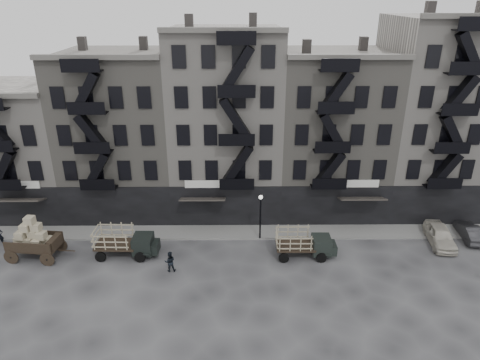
{
  "coord_description": "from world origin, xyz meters",
  "views": [
    {
      "loc": [
        0.99,
        -29.59,
        19.71
      ],
      "look_at": [
        1.27,
        4.0,
        5.07
      ],
      "focal_mm": 32.0,
      "sensor_mm": 36.0,
      "label": 1
    }
  ],
  "objects_px": {
    "wagon": "(31,236)",
    "car_far": "(470,232)",
    "pedestrian_mid": "(170,262)",
    "stake_truck_east": "(304,241)",
    "car_east": "(440,235)",
    "stake_truck_west": "(124,240)"
  },
  "relations": [
    {
      "from": "car_east",
      "to": "pedestrian_mid",
      "type": "bearing_deg",
      "value": -163.91
    },
    {
      "from": "stake_truck_west",
      "to": "car_east",
      "type": "xyz_separation_m",
      "value": [
        26.48,
        1.57,
        -0.66
      ]
    },
    {
      "from": "stake_truck_west",
      "to": "pedestrian_mid",
      "type": "bearing_deg",
      "value": -27.46
    },
    {
      "from": "stake_truck_east",
      "to": "car_far",
      "type": "xyz_separation_m",
      "value": [
        14.92,
        2.6,
        -0.73
      ]
    },
    {
      "from": "car_east",
      "to": "stake_truck_west",
      "type": "bearing_deg",
      "value": -170.03
    },
    {
      "from": "wagon",
      "to": "car_east",
      "type": "distance_m",
      "value": 33.85
    },
    {
      "from": "wagon",
      "to": "car_east",
      "type": "height_order",
      "value": "wagon"
    },
    {
      "from": "wagon",
      "to": "car_east",
      "type": "bearing_deg",
      "value": 9.53
    },
    {
      "from": "car_far",
      "to": "pedestrian_mid",
      "type": "bearing_deg",
      "value": 15.72
    },
    {
      "from": "car_far",
      "to": "pedestrian_mid",
      "type": "xyz_separation_m",
      "value": [
        -25.5,
        -4.57,
        0.19
      ]
    },
    {
      "from": "stake_truck_west",
      "to": "stake_truck_east",
      "type": "xyz_separation_m",
      "value": [
        14.54,
        -0.24,
        -0.07
      ]
    },
    {
      "from": "stake_truck_east",
      "to": "pedestrian_mid",
      "type": "relative_size",
      "value": 2.86
    },
    {
      "from": "wagon",
      "to": "stake_truck_west",
      "type": "bearing_deg",
      "value": 8.41
    },
    {
      "from": "stake_truck_east",
      "to": "car_far",
      "type": "relative_size",
      "value": 1.22
    },
    {
      "from": "wagon",
      "to": "pedestrian_mid",
      "type": "xyz_separation_m",
      "value": [
        11.25,
        -1.96,
        -1.17
      ]
    },
    {
      "from": "stake_truck_west",
      "to": "car_far",
      "type": "distance_m",
      "value": 29.56
    },
    {
      "from": "car_east",
      "to": "car_far",
      "type": "height_order",
      "value": "car_east"
    },
    {
      "from": "wagon",
      "to": "car_far",
      "type": "height_order",
      "value": "wagon"
    },
    {
      "from": "wagon",
      "to": "stake_truck_east",
      "type": "bearing_deg",
      "value": 6.49
    },
    {
      "from": "stake_truck_east",
      "to": "car_east",
      "type": "height_order",
      "value": "stake_truck_east"
    },
    {
      "from": "pedestrian_mid",
      "to": "stake_truck_east",
      "type": "bearing_deg",
      "value": -178.12
    },
    {
      "from": "wagon",
      "to": "pedestrian_mid",
      "type": "height_order",
      "value": "wagon"
    }
  ]
}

